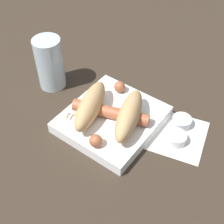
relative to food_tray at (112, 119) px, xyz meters
The scene contains 9 objects.
ground_plane 0.01m from the food_tray, ahead, with size 3.00×3.00×0.00m, color #33281E.
food_tray is the anchor object (origin of this frame).
bread_roll 0.04m from the food_tray, 166.46° to the right, with size 0.18×0.17×0.05m.
sausage 0.03m from the food_tray, 140.16° to the left, with size 0.18×0.17×0.03m.
pickled_veggies 0.07m from the food_tray, 133.43° to the left, with size 0.06×0.06×0.01m.
napkin 0.14m from the food_tray, 67.61° to the right, with size 0.15×0.15×0.00m.
condiment_cup_near 0.14m from the food_tray, 75.19° to the right, with size 0.04×0.04×0.02m.
condiment_cup_far 0.15m from the food_tray, 56.04° to the right, with size 0.04×0.04×0.02m.
drink_glass 0.21m from the food_tray, 84.41° to the left, with size 0.07×0.07×0.13m.
Camera 1 is at (-0.38, -0.28, 0.52)m, focal length 50.00 mm.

